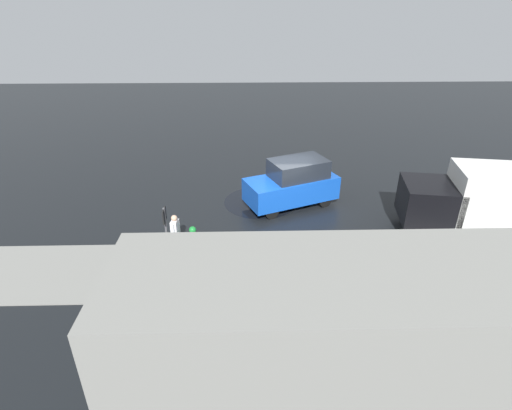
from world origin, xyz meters
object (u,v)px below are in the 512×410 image
object	(u,v)px
moving_hatchback	(293,183)
sign_post	(166,231)
fire_hydrant	(193,236)
pedestrian	(175,228)
delivery_truck	(481,199)

from	to	relation	value
moving_hatchback	sign_post	world-z (taller)	sign_post
fire_hydrant	pedestrian	xyz separation A→B (m)	(0.64, -0.10, 0.28)
moving_hatchback	sign_post	distance (m)	6.63
fire_hydrant	pedestrian	size ratio (longest dim) A/B	0.66
moving_hatchback	fire_hydrant	xyz separation A→B (m)	(3.96, 3.21, -0.63)
moving_hatchback	delivery_truck	distance (m)	7.25
delivery_truck	sign_post	xyz separation A→B (m)	(11.35, 2.37, 0.20)
fire_hydrant	sign_post	distance (m)	2.06
delivery_truck	fire_hydrant	size ratio (longest dim) A/B	7.05
fire_hydrant	moving_hatchback	bearing A→B (deg)	-140.97
delivery_truck	sign_post	world-z (taller)	delivery_truck
moving_hatchback	delivery_truck	xyz separation A→B (m)	(-6.82, 2.43, 0.35)
delivery_truck	fire_hydrant	distance (m)	10.85
moving_hatchback	fire_hydrant	size ratio (longest dim) A/B	5.30
moving_hatchback	sign_post	xyz separation A→B (m)	(4.53, 4.81, 0.55)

